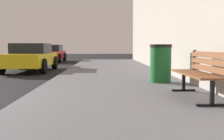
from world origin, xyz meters
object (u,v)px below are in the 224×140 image
at_px(bench, 201,71).
at_px(car_yellow, 31,57).
at_px(trash_bin, 161,63).
at_px(car_red, 50,53).

xyz_separation_m(bench, car_yellow, (-5.15, 7.51, -0.02)).
xyz_separation_m(trash_bin, car_yellow, (-4.87, 5.22, -0.02)).
bearing_deg(car_red, car_yellow, 94.76).
bearing_deg(bench, car_red, 110.13).
height_order(car_yellow, car_red, same).
bearing_deg(bench, car_yellow, 124.03).
relative_size(trash_bin, car_yellow, 0.25).
distance_m(car_yellow, car_red, 8.05).
distance_m(bench, car_yellow, 9.11).
relative_size(bench, trash_bin, 1.72).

